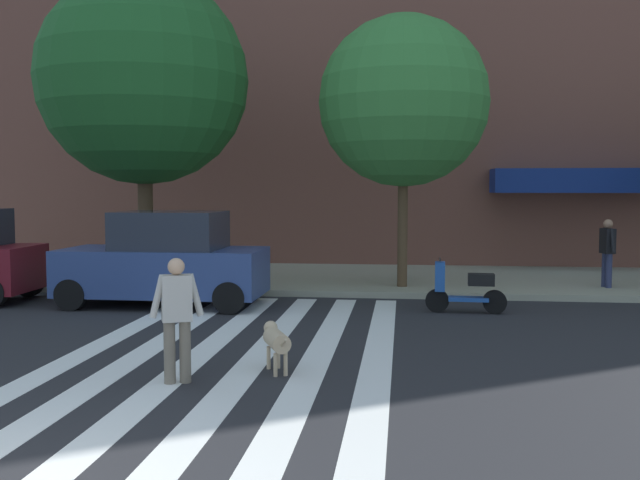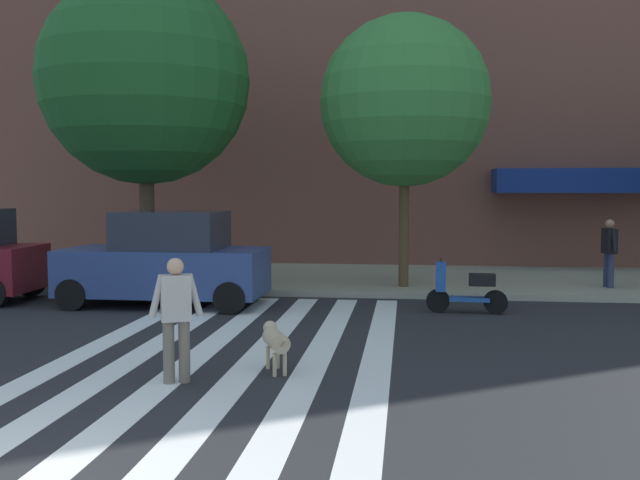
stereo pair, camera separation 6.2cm
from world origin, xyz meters
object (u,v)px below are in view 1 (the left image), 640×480
at_px(parked_car_behind_first, 165,261).
at_px(parked_scooter, 466,290).
at_px(dog_on_leash, 276,340).
at_px(pedestrian_bystander, 607,249).
at_px(street_tree_nearest, 143,80).
at_px(street_tree_middle, 404,102).
at_px(pedestrian_dog_walker, 177,313).

xyz_separation_m(parked_car_behind_first, parked_scooter, (6.38, -0.24, -0.48)).
bearing_deg(dog_on_leash, pedestrian_bystander, 51.20).
height_order(street_tree_nearest, street_tree_middle, street_tree_nearest).
bearing_deg(parked_scooter, pedestrian_bystander, 41.31).
relative_size(street_tree_nearest, pedestrian_dog_walker, 4.65).
bearing_deg(pedestrian_bystander, dog_on_leash, -128.80).
height_order(parked_car_behind_first, street_tree_nearest, street_tree_nearest).
xyz_separation_m(parked_scooter, street_tree_nearest, (-7.65, 2.58, 4.71)).
xyz_separation_m(parked_car_behind_first, street_tree_nearest, (-1.27, 2.34, 4.23)).
bearing_deg(parked_car_behind_first, pedestrian_bystander, 16.35).
distance_m(parked_scooter, street_tree_middle, 5.13).
relative_size(street_tree_middle, pedestrian_dog_walker, 3.96).
distance_m(parked_scooter, pedestrian_dog_walker, 7.17).
xyz_separation_m(parked_scooter, dog_on_leash, (-3.01, -5.06, -0.04)).
relative_size(parked_car_behind_first, pedestrian_bystander, 2.65).
bearing_deg(dog_on_leash, parked_car_behind_first, 122.40).
distance_m(street_tree_middle, dog_on_leash, 9.03).
height_order(street_tree_nearest, dog_on_leash, street_tree_nearest).
relative_size(street_tree_middle, pedestrian_bystander, 3.96).
relative_size(pedestrian_dog_walker, pedestrian_bystander, 1.00).
bearing_deg(dog_on_leash, pedestrian_dog_walker, -147.79).
xyz_separation_m(street_tree_nearest, street_tree_middle, (6.36, 0.20, -0.59)).
relative_size(dog_on_leash, pedestrian_bystander, 0.60).
bearing_deg(street_tree_middle, parked_scooter, -65.04).
xyz_separation_m(parked_scooter, street_tree_middle, (-1.29, 2.77, 4.12)).
bearing_deg(parked_scooter, parked_car_behind_first, 177.84).
distance_m(parked_scooter, pedestrian_bystander, 4.84).
bearing_deg(street_tree_nearest, parked_scooter, -18.59).
xyz_separation_m(pedestrian_dog_walker, pedestrian_bystander, (7.79, 8.97, 0.15)).
distance_m(street_tree_nearest, street_tree_middle, 6.39).
bearing_deg(dog_on_leash, street_tree_middle, 77.59).
height_order(pedestrian_dog_walker, pedestrian_bystander, pedestrian_bystander).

